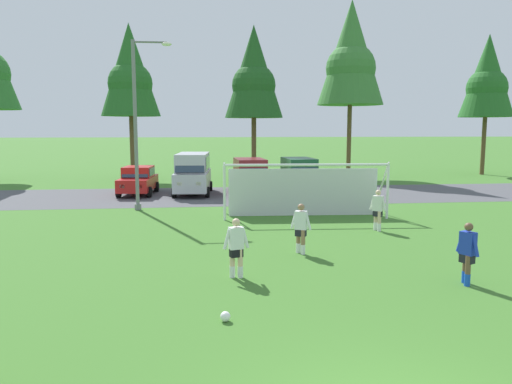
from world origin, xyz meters
The scene contains 17 objects.
ground_plane centered at (0.00, 15.00, 0.00)m, with size 400.00×400.00×0.00m, color #3D7028.
parking_lot_strip centered at (0.00, 23.57, 0.00)m, with size 52.00×8.40×0.01m, color #4C4C51.
soccer_ball centered at (-2.13, 4.04, 0.11)m, with size 0.22×0.22×0.22m.
soccer_goal centered at (2.13, 16.14, 1.29)m, with size 7.51×2.35×2.57m.
player_striker_near centered at (0.60, 9.45, 0.82)m, with size 0.65×0.49×1.64m.
player_midfield_center centered at (4.24, 5.82, 0.82)m, with size 0.38×0.73×1.64m.
player_defender_far centered at (4.36, 12.62, 0.82)m, with size 0.57×0.59×1.64m.
player_winger_left centered at (-1.68, 7.10, 0.82)m, with size 0.75×0.34×1.64m.
parked_car_slot_far_left centered at (-6.41, 24.68, 0.88)m, with size 2.29×4.33×1.72m.
parked_car_slot_left centered at (-3.06, 24.48, 1.34)m, with size 2.48×4.94×2.52m.
parked_car_slot_center_left centered at (0.49, 24.48, 1.11)m, with size 2.31×4.69×2.16m.
parked_car_slot_center centered at (3.65, 24.75, 1.11)m, with size 2.30×4.69×2.16m.
tree_mid_left centered at (-7.82, 33.10, 8.21)m, with size 4.47×4.47×11.93m.
tree_center_back centered at (1.44, 31.09, 7.96)m, with size 4.34×4.34×11.58m.
tree_mid_right centered at (9.60, 33.63, 9.80)m, with size 5.34×5.34×14.24m.
tree_right_edge centered at (22.00, 34.61, 8.27)m, with size 4.51×4.51×12.02m.
street_lamp centered at (-5.58, 18.84, 4.27)m, with size 2.00×0.32×8.26m.
Camera 1 is at (-2.62, -5.91, 4.06)m, focal length 34.50 mm.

